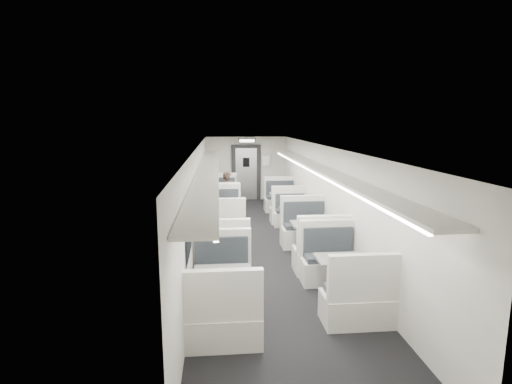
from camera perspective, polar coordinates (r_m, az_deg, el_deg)
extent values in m
cube|color=black|center=(9.59, 1.07, -8.38)|extent=(3.00, 12.00, 0.12)
cube|color=silver|center=(9.11, 1.12, 6.84)|extent=(3.00, 12.00, 0.12)
cube|color=silver|center=(15.23, -1.45, 3.39)|extent=(3.00, 0.12, 2.40)
cube|color=silver|center=(3.61, 12.57, -19.65)|extent=(3.00, 0.12, 2.40)
cube|color=silver|center=(9.22, -8.58, -1.13)|extent=(0.12, 12.00, 2.40)
cube|color=silver|center=(9.56, 10.43, -0.78)|extent=(0.12, 12.00, 2.40)
cube|color=silver|center=(11.89, -5.09, -3.24)|extent=(1.14, 0.63, 0.48)
cube|color=#242A30|center=(11.86, -5.12, -1.82)|extent=(1.01, 0.51, 0.11)
cube|color=silver|center=(11.54, -5.14, -0.52)|extent=(1.14, 0.13, 0.75)
cube|color=silver|center=(13.53, -5.13, -1.61)|extent=(1.14, 0.63, 0.48)
cube|color=#242A30|center=(13.44, -5.15, -0.40)|extent=(1.01, 0.51, 0.11)
cube|color=silver|center=(13.65, -5.18, 1.13)|extent=(1.14, 0.13, 0.75)
cylinder|color=#BABABD|center=(12.68, -5.12, -1.80)|extent=(0.11, 0.11, 0.74)
cylinder|color=#BABABD|center=(12.76, -5.10, -3.36)|extent=(0.39, 0.39, 0.03)
cube|color=gray|center=(12.60, -5.15, 0.04)|extent=(0.95, 0.64, 0.04)
cube|color=silver|center=(9.58, -5.02, -6.53)|extent=(1.14, 0.64, 0.49)
cube|color=#242A30|center=(9.53, -5.04, -4.77)|extent=(1.02, 0.51, 0.11)
cube|color=silver|center=(9.19, -5.06, -3.24)|extent=(1.14, 0.13, 0.76)
cube|color=silver|center=(11.20, -5.07, -4.07)|extent=(1.14, 0.64, 0.49)
cube|color=#242A30|center=(11.10, -5.10, -2.63)|extent=(1.02, 0.51, 0.11)
cube|color=silver|center=(11.29, -5.13, -0.73)|extent=(1.14, 0.13, 0.76)
cylinder|color=#BABABD|center=(10.35, -5.06, -4.52)|extent=(0.11, 0.11, 0.75)
cylinder|color=#BABABD|center=(10.45, -5.03, -6.41)|extent=(0.39, 0.39, 0.03)
cube|color=gray|center=(10.26, -5.09, -2.27)|extent=(0.95, 0.65, 0.04)
cube|color=silver|center=(7.95, -4.93, -10.14)|extent=(1.09, 0.60, 0.46)
cube|color=#242A30|center=(7.89, -4.96, -8.15)|extent=(0.96, 0.48, 0.10)
cube|color=silver|center=(7.56, -4.98, -6.53)|extent=(1.09, 0.12, 0.72)
cube|color=silver|center=(9.47, -5.01, -6.80)|extent=(1.09, 0.60, 0.46)
cube|color=#242A30|center=(9.36, -5.03, -5.21)|extent=(0.96, 0.48, 0.10)
cube|color=silver|center=(9.53, -5.07, -3.03)|extent=(1.09, 0.12, 0.72)
cylinder|color=#BABABD|center=(8.67, -4.98, -7.56)|extent=(0.10, 0.10, 0.71)
cylinder|color=#BABABD|center=(8.78, -4.95, -9.66)|extent=(0.37, 0.37, 0.03)
cube|color=gray|center=(8.56, -5.03, -5.04)|extent=(0.90, 0.61, 0.04)
cube|color=silver|center=(5.72, -4.71, -18.77)|extent=(1.04, 0.58, 0.44)
cube|color=#242A30|center=(5.62, -4.76, -16.21)|extent=(0.92, 0.46, 0.10)
cube|color=silver|center=(5.28, -4.77, -14.50)|extent=(1.04, 0.12, 0.69)
cube|color=silver|center=(7.10, -4.86, -12.80)|extent=(1.04, 0.58, 0.44)
cube|color=#242A30|center=(6.97, -4.89, -10.85)|extent=(0.92, 0.46, 0.10)
cube|color=silver|center=(7.10, -4.95, -7.94)|extent=(1.04, 0.12, 0.69)
cylinder|color=#BABABD|center=(6.35, -4.81, -14.50)|extent=(0.10, 0.10, 0.68)
cylinder|color=#BABABD|center=(6.49, -4.77, -17.10)|extent=(0.35, 0.35, 0.03)
cube|color=gray|center=(6.20, -4.86, -11.33)|extent=(0.86, 0.59, 0.04)
cube|color=silver|center=(11.91, 4.59, -3.31)|extent=(1.05, 0.58, 0.44)
cube|color=#242A30|center=(11.88, 4.59, -2.00)|extent=(0.93, 0.46, 0.10)
cube|color=silver|center=(11.59, 4.81, -0.82)|extent=(1.05, 0.12, 0.69)
cube|color=silver|center=(13.40, 3.46, -1.79)|extent=(1.05, 0.58, 0.44)
cube|color=#242A30|center=(13.31, 3.49, -0.67)|extent=(0.93, 0.46, 0.10)
cube|color=silver|center=(13.50, 3.35, 0.76)|extent=(1.05, 0.12, 0.69)
cylinder|color=#BABABD|center=(12.63, 4.00, -1.98)|extent=(0.10, 0.10, 0.68)
cylinder|color=#BABABD|center=(12.70, 3.98, -3.42)|extent=(0.36, 0.36, 0.03)
cube|color=gray|center=(12.55, 4.02, -0.28)|extent=(0.87, 0.59, 0.04)
cube|color=silver|center=(10.23, 6.30, -5.70)|extent=(0.95, 0.53, 0.41)
cube|color=#242A30|center=(10.19, 6.29, -4.32)|extent=(0.85, 0.42, 0.09)
cube|color=silver|center=(9.92, 6.58, -3.12)|extent=(0.95, 0.11, 0.63)
cube|color=silver|center=(11.57, 4.90, -3.82)|extent=(0.95, 0.53, 0.41)
cube|color=#242A30|center=(11.48, 4.95, -2.65)|extent=(0.85, 0.42, 0.09)
cube|color=silver|center=(11.64, 4.77, -1.12)|extent=(0.95, 0.11, 0.63)
cylinder|color=#BABABD|center=(10.87, 5.57, -4.15)|extent=(0.09, 0.09, 0.62)
cylinder|color=#BABABD|center=(10.95, 5.54, -5.66)|extent=(0.32, 0.32, 0.03)
cube|color=gray|center=(10.79, 5.60, -2.37)|extent=(0.79, 0.54, 0.04)
cube|color=silver|center=(8.21, 9.37, -9.55)|extent=(1.11, 0.62, 0.47)
cube|color=#242A30|center=(8.15, 9.37, -7.57)|extent=(0.98, 0.49, 0.10)
cube|color=silver|center=(7.82, 9.91, -5.93)|extent=(1.11, 0.13, 0.73)
cube|color=silver|center=(9.72, 6.93, -6.36)|extent=(1.11, 0.62, 0.47)
cube|color=#242A30|center=(9.61, 7.01, -4.76)|extent=(0.98, 0.49, 0.10)
cube|color=silver|center=(9.78, 6.73, -2.60)|extent=(1.11, 0.13, 0.73)
cylinder|color=#BABABD|center=(8.92, 8.06, -7.05)|extent=(0.10, 0.10, 0.72)
cylinder|color=#BABABD|center=(9.03, 8.01, -9.15)|extent=(0.38, 0.38, 0.03)
cube|color=gray|center=(8.81, 8.13, -4.55)|extent=(0.92, 0.63, 0.04)
cube|color=silver|center=(6.38, 14.27, -15.82)|extent=(1.05, 0.59, 0.45)
cube|color=#242A30|center=(6.29, 14.29, -13.47)|extent=(0.93, 0.47, 0.10)
cube|color=silver|center=(5.97, 15.21, -11.74)|extent=(1.05, 0.12, 0.70)
cube|color=silver|center=(7.73, 10.39, -10.95)|extent=(1.05, 0.59, 0.45)
cube|color=#242A30|center=(7.61, 10.51, -9.11)|extent=(0.93, 0.47, 0.10)
cube|color=silver|center=(7.74, 10.10, -6.45)|extent=(1.05, 0.12, 0.70)
cylinder|color=#BABABD|center=(7.00, 12.16, -12.26)|extent=(0.10, 0.10, 0.69)
cylinder|color=#BABABD|center=(7.13, 12.06, -14.70)|extent=(0.36, 0.36, 0.03)
cube|color=gray|center=(6.86, 12.28, -9.31)|extent=(0.87, 0.60, 0.04)
imported|color=black|center=(12.42, -4.05, -0.38)|extent=(0.59, 0.45, 1.45)
cube|color=black|center=(12.55, -7.43, 2.56)|extent=(0.02, 1.18, 0.84)
cube|color=black|center=(10.37, -7.85, 0.98)|extent=(0.02, 1.18, 0.84)
cube|color=black|center=(8.21, -8.49, -1.45)|extent=(0.02, 1.18, 0.84)
cube|color=black|center=(6.07, -9.59, -5.59)|extent=(0.02, 1.18, 0.84)
cube|color=silver|center=(8.80, -6.86, 3.12)|extent=(0.46, 10.40, 0.05)
cube|color=white|center=(8.80, -5.55, 2.82)|extent=(0.05, 10.20, 0.04)
cube|color=silver|center=(9.09, 9.26, 3.29)|extent=(0.46, 10.40, 0.05)
cube|color=white|center=(9.05, 8.02, 2.97)|extent=(0.05, 10.20, 0.04)
cube|color=black|center=(15.13, -1.42, 2.78)|extent=(1.10, 0.10, 2.10)
cube|color=#BABABD|center=(15.11, -1.41, 2.58)|extent=(0.80, 0.05, 1.95)
cube|color=black|center=(15.02, -1.41, 4.26)|extent=(0.25, 0.02, 0.35)
cube|color=black|center=(14.54, -1.31, 7.35)|extent=(0.62, 0.10, 0.16)
cube|color=white|center=(14.48, -1.29, 7.34)|extent=(0.54, 0.02, 0.10)
cube|color=white|center=(15.13, 1.42, 4.49)|extent=(0.32, 0.02, 0.40)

